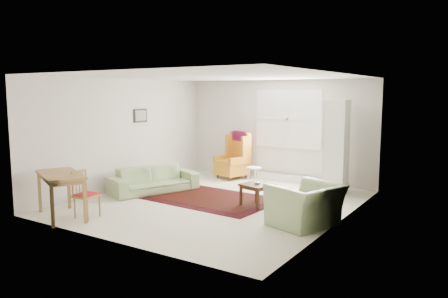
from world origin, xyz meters
The scene contains 10 objects.
room centered at (0.02, 0.21, 1.26)m, with size 5.04×5.54×2.51m.
rug centered at (-0.30, 0.20, 0.01)m, with size 2.73×1.76×0.03m, color black, non-canonical shape.
sofa centered at (-1.68, 0.03, 0.39)m, with size 1.93×0.76×0.78m, color #91AA71.
armchair centered at (2.10, -0.47, 0.42)m, with size 1.08×0.94×0.84m, color #91AA71.
wingback_chair centered at (-1.05, 2.29, 0.60)m, with size 0.69×0.74×1.21m, color orange, non-canonical shape.
coffee_table centered at (0.81, 0.23, 0.22)m, with size 0.53×0.53×0.44m, color #3C2112, non-canonical shape.
stool centered at (-0.11, 1.77, 0.23)m, with size 0.34×0.34×0.46m, color white, non-canonical shape.
cabinet centered at (1.75, 2.11, 1.02)m, with size 0.43×0.82×2.04m, color white, non-canonical shape.
desk centered at (-1.69, -2.35, 0.40)m, with size 1.25×0.62×0.79m, color olive, non-canonical shape.
desk_chair centered at (-1.32, -2.10, 0.42)m, with size 0.37×0.37×0.84m, color olive, non-canonical shape.
Camera 1 is at (4.77, -7.08, 2.18)m, focal length 35.00 mm.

